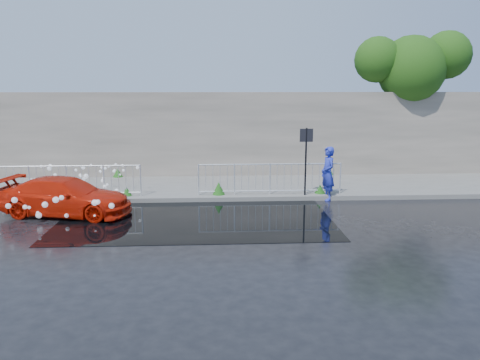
{
  "coord_description": "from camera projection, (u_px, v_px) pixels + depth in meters",
  "views": [
    {
      "loc": [
        1.07,
        -12.65,
        3.88
      ],
      "look_at": [
        1.86,
        1.7,
        1.0
      ],
      "focal_mm": 35.0,
      "sensor_mm": 36.0,
      "label": 1
    }
  ],
  "objects": [
    {
      "name": "ground",
      "position": [
        177.0,
        228.0,
        13.09
      ],
      "size": [
        90.0,
        90.0,
        0.0
      ],
      "primitive_type": "plane",
      "color": "black",
      "rests_on": "ground"
    },
    {
      "name": "weeds",
      "position": [
        184.0,
        184.0,
        17.37
      ],
      "size": [
        12.17,
        3.93,
        0.44
      ],
      "color": "#1E4C14",
      "rests_on": "pavement"
    },
    {
      "name": "curb",
      "position": [
        184.0,
        199.0,
        16.01
      ],
      "size": [
        30.0,
        0.25,
        0.16
      ],
      "primitive_type": "cube",
      "color": "#5B5B57",
      "rests_on": "ground"
    },
    {
      "name": "sign_post",
      "position": [
        306.0,
        151.0,
        16.01
      ],
      "size": [
        0.45,
        0.06,
        2.5
      ],
      "color": "black",
      "rests_on": "ground"
    },
    {
      "name": "person",
      "position": [
        328.0,
        174.0,
        16.11
      ],
      "size": [
        0.55,
        0.74,
        1.86
      ],
      "primitive_type": "imported",
      "rotation": [
        0.0,
        0.0,
        -1.41
      ],
      "color": "#2430B4",
      "rests_on": "ground"
    },
    {
      "name": "retaining_wall",
      "position": [
        189.0,
        134.0,
        19.76
      ],
      "size": [
        30.0,
        0.6,
        3.5
      ],
      "primitive_type": "cube",
      "color": "#655F55",
      "rests_on": "pavement"
    },
    {
      "name": "railing_right",
      "position": [
        270.0,
        178.0,
        16.38
      ],
      "size": [
        5.05,
        0.05,
        1.1
      ],
      "color": "silver",
      "rests_on": "pavement"
    },
    {
      "name": "red_car",
      "position": [
        66.0,
        197.0,
        14.27
      ],
      "size": [
        4.25,
        2.43,
        1.16
      ],
      "primitive_type": "imported",
      "rotation": [
        0.0,
        0.0,
        1.36
      ],
      "color": "red",
      "rests_on": "ground"
    },
    {
      "name": "puddle",
      "position": [
        196.0,
        217.0,
        14.09
      ],
      "size": [
        8.0,
        5.0,
        0.01
      ],
      "primitive_type": "cube",
      "color": "black",
      "rests_on": "ground"
    },
    {
      "name": "pavement",
      "position": [
        187.0,
        187.0,
        17.97
      ],
      "size": [
        30.0,
        4.0,
        0.15
      ],
      "primitive_type": "cube",
      "color": "#5B5B57",
      "rests_on": "ground"
    },
    {
      "name": "tree",
      "position": [
        413.0,
        65.0,
        19.92
      ],
      "size": [
        4.99,
        2.87,
        6.22
      ],
      "color": "#332114",
      "rests_on": "ground"
    },
    {
      "name": "water_spray",
      "position": [
        65.0,
        189.0,
        15.05
      ],
      "size": [
        3.61,
        5.22,
        1.08
      ],
      "color": "white",
      "rests_on": "ground"
    },
    {
      "name": "railing_left",
      "position": [
        67.0,
        180.0,
        16.01
      ],
      "size": [
        5.05,
        0.05,
        1.1
      ],
      "color": "silver",
      "rests_on": "pavement"
    }
  ]
}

